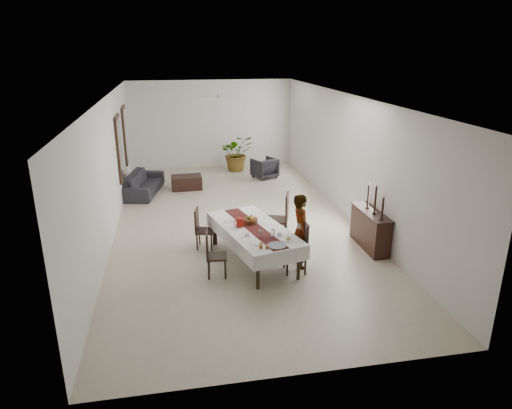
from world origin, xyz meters
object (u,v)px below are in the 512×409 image
object	(u,v)px
dining_table_top	(254,229)
red_pitcher	(240,222)
woman	(301,231)
sideboard_body	(370,230)
sofa	(144,183)

from	to	relation	value
dining_table_top	red_pitcher	world-z (taller)	red_pitcher
dining_table_top	red_pitcher	size ratio (longest dim) A/B	12.00
red_pitcher	woman	xyz separation A→B (m)	(1.18, -0.50, -0.08)
sideboard_body	sofa	distance (m)	7.30
woman	red_pitcher	bearing A→B (deg)	70.67
sideboard_body	sofa	bearing A→B (deg)	135.60
woman	sofa	bearing A→B (deg)	34.30
dining_table_top	red_pitcher	xyz separation A→B (m)	(-0.28, 0.08, 0.14)
dining_table_top	sideboard_body	bearing A→B (deg)	-10.18
red_pitcher	dining_table_top	bearing A→B (deg)	-16.54
dining_table_top	sideboard_body	xyz separation A→B (m)	(2.71, 0.20, -0.31)
woman	sofa	xyz separation A→B (m)	(-3.41, 5.72, -0.46)
red_pitcher	sideboard_body	xyz separation A→B (m)	(2.99, 0.12, -0.44)
dining_table_top	sofa	distance (m)	5.88
woman	sideboard_body	size ratio (longest dim) A/B	1.12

